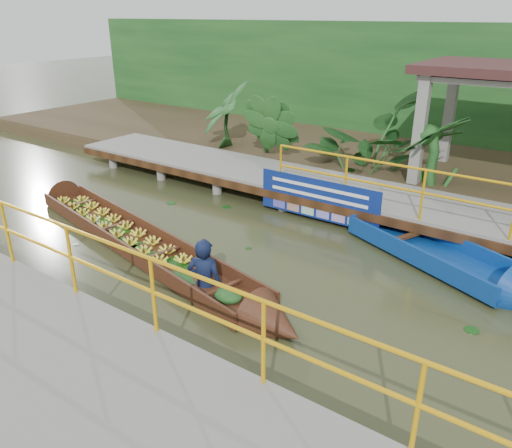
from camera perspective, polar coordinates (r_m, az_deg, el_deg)
The scene contains 9 objects.
ground at distance 9.16m, azimuth -0.70°, elevation -4.77°, with size 80.00×80.00×0.00m, color #2B3118.
land_strip at distance 15.37m, azimuth 16.11°, elevation 6.88°, with size 30.00×8.00×0.45m, color #312A18.
far_dock at distance 11.68m, azimuth 9.34°, elevation 3.77°, with size 16.00×2.06×1.66m.
near_dock at distance 5.96m, azimuth -17.99°, elevation -20.12°, with size 18.00×2.40×1.73m.
foliage_backdrop at distance 17.36m, azimuth 19.74°, elevation 14.25°, with size 30.00×0.80×4.00m, color #144119.
vendor_boat at distance 9.74m, azimuth -12.42°, elevation -1.92°, with size 8.62×2.61×2.04m.
moored_blue_boat at distance 9.32m, azimuth 23.90°, elevation -5.23°, with size 4.07×2.51×0.95m.
blue_banner at distance 10.85m, azimuth 7.09°, elevation 2.85°, with size 2.86×0.04×0.89m.
tropical_plants at distance 12.70m, azimuth 18.66°, elevation 8.04°, with size 14.27×1.27×1.58m.
Camera 1 is at (4.78, -6.53, 4.28)m, focal length 35.00 mm.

